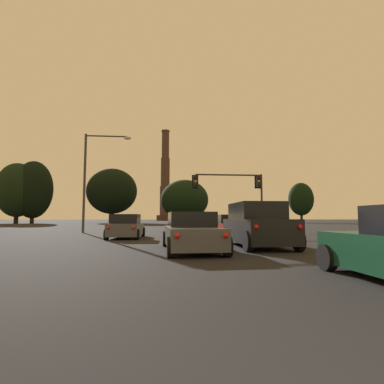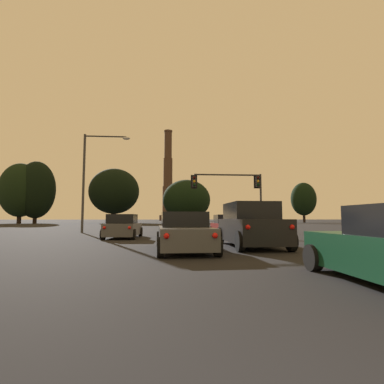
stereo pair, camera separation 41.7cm
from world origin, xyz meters
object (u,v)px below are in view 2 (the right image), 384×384
at_px(sedan_center_lane_second, 184,232).
at_px(smokestack, 168,185).
at_px(hatchback_left_lane_front, 123,227).
at_px(traffic_light_overhead_right, 236,187).
at_px(suv_right_lane_second, 250,225).
at_px(sedan_right_lane_front, 229,227).
at_px(street_lamp, 92,171).

relative_size(sedan_center_lane_second, smokestack, 0.11).
relative_size(hatchback_left_lane_front, smokestack, 0.09).
relative_size(traffic_light_overhead_right, smokestack, 0.15).
height_order(suv_right_lane_second, sedan_center_lane_second, suv_right_lane_second).
distance_m(suv_right_lane_second, smokestack, 135.86).
xyz_separation_m(sedan_right_lane_front, street_lamp, (-10.31, 6.56, 4.54)).
relative_size(sedan_center_lane_second, traffic_light_overhead_right, 0.72).
height_order(sedan_right_lane_front, hatchback_left_lane_front, hatchback_left_lane_front).
bearing_deg(hatchback_left_lane_front, traffic_light_overhead_right, 43.54).
distance_m(sedan_center_lane_second, traffic_light_overhead_right, 16.60).
bearing_deg(street_lamp, traffic_light_overhead_right, 3.76).
distance_m(hatchback_left_lane_front, smokestack, 129.85).
relative_size(hatchback_left_lane_front, traffic_light_overhead_right, 0.63).
relative_size(sedan_right_lane_front, smokestack, 0.11).
xyz_separation_m(sedan_center_lane_second, traffic_light_overhead_right, (5.63, 15.25, 3.36)).
distance_m(hatchback_left_lane_front, street_lamp, 9.17).
bearing_deg(sedan_center_lane_second, street_lamp, 113.79).
height_order(sedan_center_lane_second, traffic_light_overhead_right, traffic_light_overhead_right).
height_order(traffic_light_overhead_right, smokestack, smokestack).
height_order(sedan_right_lane_front, traffic_light_overhead_right, traffic_light_overhead_right).
bearing_deg(hatchback_left_lane_front, sedan_center_lane_second, -64.05).
xyz_separation_m(suv_right_lane_second, street_lamp, (-9.89, 13.13, 4.31)).
bearing_deg(sedan_right_lane_front, sedan_center_lane_second, -111.44).
height_order(sedan_right_lane_front, smokestack, smokestack).
relative_size(suv_right_lane_second, sedan_center_lane_second, 1.03).
distance_m(sedan_center_lane_second, smokestack, 137.13).
distance_m(sedan_center_lane_second, street_lamp, 16.66).
distance_m(suv_right_lane_second, sedan_center_lane_second, 3.19).
bearing_deg(street_lamp, suv_right_lane_second, -53.01).
bearing_deg(street_lamp, sedan_center_lane_second, -64.16).
xyz_separation_m(hatchback_left_lane_front, street_lamp, (-3.72, 7.05, 4.54)).
xyz_separation_m(traffic_light_overhead_right, smokestack, (-5.90, 120.81, 13.69)).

